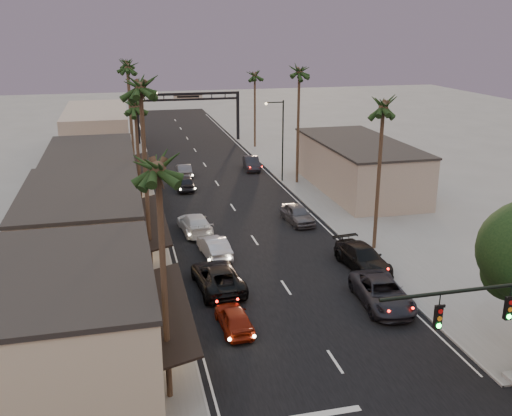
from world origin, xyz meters
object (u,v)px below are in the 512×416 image
palm_rb (299,68)px  palm_rc (255,72)px  curbside_near (382,293)px  palm_lb (140,81)px  oncoming_red (234,318)px  palm_lc (135,101)px  oncoming_silver (214,247)px  curbside_black (363,258)px  arch (188,105)px  palm_far (126,61)px  streetlight_left (145,121)px  oncoming_pickup (218,277)px  streetlight_right (280,134)px  palm_ra (384,101)px  palm_la (157,159)px  palm_ld (128,64)px

palm_rb → palm_rc: 20.09m
palm_rc → curbside_near: palm_rc is taller
palm_lb → oncoming_red: size_ratio=3.70×
palm_lc → oncoming_silver: bearing=-65.1°
oncoming_silver → curbside_black: curbside_black is taller
arch → palm_lb: palm_lb is taller
palm_lb → curbside_black: 19.45m
palm_far → arch: bearing=-44.0°
arch → streetlight_left: bearing=-120.0°
palm_lb → arch: bearing=79.8°
palm_lc → palm_rc: size_ratio=1.00×
arch → oncoming_pickup: (-4.42, -50.01, -4.70)m
streetlight_right → palm_ra: (1.68, -21.00, 6.11)m
oncoming_silver → arch: bearing=-101.3°
palm_la → curbside_near: 18.43m
curbside_black → palm_lb: bearing=169.3°
palm_ld → palm_lc: bearing=-90.0°
palm_far → curbside_near: bearing=-77.9°
palm_la → palm_rc: 57.63m
palm_lc → palm_far: bearing=89.6°
streetlight_left → palm_far: palm_far is taller
palm_ra → oncoming_red: palm_ra is taller
oncoming_pickup → palm_lb: bearing=-29.6°
palm_ld → curbside_black: 39.04m
palm_la → palm_rc: bearing=72.6°
streetlight_right → palm_la: size_ratio=0.68×
palm_ld → arch: bearing=60.2°
palm_la → palm_rc: size_ratio=1.08×
streetlight_right → palm_lb: bearing=-124.0°
palm_lc → palm_rc: same height
curbside_near → palm_rb: bearing=87.7°
oncoming_pickup → curbside_black: 10.65m
palm_lb → palm_ra: (17.20, 2.00, -1.94)m
palm_far → streetlight_right: bearing=-65.2°
palm_rc → palm_ra: bearing=-90.0°
palm_far → oncoming_red: (3.88, -63.51, -10.74)m
arch → palm_lc: size_ratio=1.25×
streetlight_right → palm_rb: bearing=-30.8°
palm_ld → palm_lb: bearing=-90.0°
streetlight_right → palm_ld: bearing=147.2°
oncoming_pickup → curbside_near: (9.52, -4.71, -0.01)m
curbside_near → oncoming_red: bearing=-170.6°
palm_lc → palm_rc: (17.20, 28.00, 0.00)m
palm_ld → palm_far: 23.02m
palm_ld → palm_rb: same height
palm_rb → oncoming_pickup: 29.67m
oncoming_red → oncoming_silver: size_ratio=0.89×
palm_lb → palm_rc: 45.48m
streetlight_right → palm_rc: bearing=84.9°
oncoming_red → palm_rb: bearing=-116.7°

